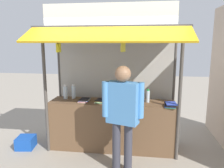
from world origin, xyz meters
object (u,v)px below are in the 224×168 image
at_px(magazine_stack_right, 170,105).
at_px(banana_bunch_inner_right, 58,48).
at_px(banana_bunch_leftmost, 123,47).
at_px(vendor_person, 123,110).
at_px(water_bottle_back_left, 65,92).
at_px(water_bottle_center, 74,92).
at_px(magazine_stack_back_right, 128,102).
at_px(water_bottle_front_left, 148,96).
at_px(magazine_stack_mid_left, 101,101).
at_px(magazine_stack_mid_right, 84,100).
at_px(water_bottle_left, 140,93).
at_px(plastic_crate, 26,142).

height_order(magazine_stack_right, banana_bunch_inner_right, banana_bunch_inner_right).
bearing_deg(banana_bunch_inner_right, banana_bunch_leftmost, -0.13).
bearing_deg(banana_bunch_inner_right, vendor_person, -18.74).
bearing_deg(water_bottle_back_left, banana_bunch_inner_right, -80.27).
bearing_deg(water_bottle_back_left, water_bottle_center, 23.24).
bearing_deg(water_bottle_center, magazine_stack_back_right, -14.06).
xyz_separation_m(magazine_stack_back_right, banana_bunch_inner_right, (-1.20, -0.27, 1.00)).
bearing_deg(water_bottle_front_left, magazine_stack_mid_left, -174.21).
xyz_separation_m(magazine_stack_mid_left, magazine_stack_back_right, (0.53, -0.09, 0.02)).
xyz_separation_m(magazine_stack_mid_left, banana_bunch_inner_right, (-0.67, -0.35, 1.03)).
relative_size(magazine_stack_mid_right, banana_bunch_leftmost, 1.01).
height_order(water_bottle_front_left, magazine_stack_mid_right, water_bottle_front_left).
bearing_deg(magazine_stack_back_right, magazine_stack_right, -4.89).
relative_size(water_bottle_left, water_bottle_center, 1.07).
bearing_deg(water_bottle_center, magazine_stack_right, -10.40).
relative_size(water_bottle_back_left, magazine_stack_mid_left, 0.99).
bearing_deg(water_bottle_left, magazine_stack_mid_left, -163.36).
bearing_deg(magazine_stack_back_right, banana_bunch_leftmost, -105.47).
relative_size(water_bottle_back_left, banana_bunch_inner_right, 0.90).
distance_m(water_bottle_center, magazine_stack_right, 1.94).
relative_size(water_bottle_center, banana_bunch_inner_right, 0.90).
distance_m(water_bottle_back_left, banana_bunch_leftmost, 1.60).
distance_m(magazine_stack_right, plastic_crate, 2.94).
xyz_separation_m(water_bottle_front_left, banana_bunch_inner_right, (-1.58, -0.44, 0.93)).
distance_m(water_bottle_back_left, magazine_stack_right, 2.08).
distance_m(magazine_stack_back_right, banana_bunch_leftmost, 1.05).
distance_m(magazine_stack_back_right, plastic_crate, 2.22).
distance_m(magazine_stack_mid_left, banana_bunch_leftmost, 1.19).
relative_size(water_bottle_left, magazine_stack_back_right, 0.97).
height_order(magazine_stack_mid_left, magazine_stack_mid_right, magazine_stack_mid_right).
height_order(water_bottle_back_left, banana_bunch_leftmost, banana_bunch_leftmost).
relative_size(banana_bunch_leftmost, banana_bunch_inner_right, 0.95).
distance_m(water_bottle_center, banana_bunch_leftmost, 1.51).
bearing_deg(water_bottle_back_left, plastic_crate, -155.21).
xyz_separation_m(water_bottle_back_left, magazine_stack_right, (2.06, -0.28, -0.10)).
distance_m(magazine_stack_right, magazine_stack_mid_right, 1.64).
height_order(water_bottle_back_left, water_bottle_left, water_bottle_left).
distance_m(banana_bunch_leftmost, plastic_crate, 2.73).
bearing_deg(plastic_crate, water_bottle_center, 24.53).
bearing_deg(banana_bunch_leftmost, magazine_stack_right, 13.45).
xyz_separation_m(water_bottle_left, banana_bunch_leftmost, (-0.30, -0.58, 0.91)).
bearing_deg(water_bottle_front_left, magazine_stack_right, -31.37).
distance_m(magazine_stack_mid_left, magazine_stack_back_right, 0.54).
height_order(water_bottle_front_left, banana_bunch_inner_right, banana_bunch_inner_right).
distance_m(magazine_stack_right, magazine_stack_back_right, 0.78).
relative_size(magazine_stack_mid_left, banana_bunch_leftmost, 0.96).
xyz_separation_m(magazine_stack_right, banana_bunch_leftmost, (-0.85, -0.20, 1.02)).
height_order(water_bottle_left, water_bottle_center, water_bottle_left).
bearing_deg(water_bottle_center, banana_bunch_inner_right, -97.15).
xyz_separation_m(water_bottle_center, banana_bunch_inner_right, (-0.07, -0.55, 0.91)).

